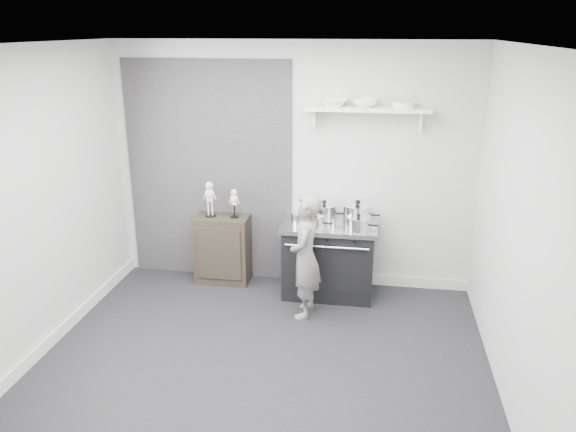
# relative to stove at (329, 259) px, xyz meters

# --- Properties ---
(ground) EXTENTS (4.00, 4.00, 0.00)m
(ground) POSITION_rel_stove_xyz_m (-0.46, -1.48, -0.41)
(ground) COLOR black
(ground) RESTS_ON ground
(room_shell) EXTENTS (4.02, 3.62, 2.71)m
(room_shell) POSITION_rel_stove_xyz_m (-0.55, -1.33, 1.23)
(room_shell) COLOR silver
(room_shell) RESTS_ON ground
(wall_shelf) EXTENTS (1.30, 0.26, 0.24)m
(wall_shelf) POSITION_rel_stove_xyz_m (0.34, 0.20, 1.60)
(wall_shelf) COLOR silver
(wall_shelf) RESTS_ON room_shell
(stove) EXTENTS (1.02, 0.64, 0.82)m
(stove) POSITION_rel_stove_xyz_m (0.00, 0.00, 0.00)
(stove) COLOR black
(stove) RESTS_ON ground
(side_cabinet) EXTENTS (0.61, 0.35, 0.79)m
(side_cabinet) POSITION_rel_stove_xyz_m (-1.23, 0.13, -0.02)
(side_cabinet) COLOR black
(side_cabinet) RESTS_ON ground
(child) EXTENTS (0.33, 0.48, 1.28)m
(child) POSITION_rel_stove_xyz_m (-0.19, -0.52, 0.23)
(child) COLOR slate
(child) RESTS_ON ground
(pot_front_left) EXTENTS (0.30, 0.21, 0.17)m
(pot_front_left) POSITION_rel_stove_xyz_m (-0.30, -0.07, 0.48)
(pot_front_left) COLOR silver
(pot_front_left) RESTS_ON stove
(pot_back_left) EXTENTS (0.37, 0.29, 0.23)m
(pot_back_left) POSITION_rel_stove_xyz_m (-0.08, 0.13, 0.50)
(pot_back_left) COLOR silver
(pot_back_left) RESTS_ON stove
(pot_back_right) EXTENTS (0.40, 0.32, 0.26)m
(pot_back_right) POSITION_rel_stove_xyz_m (0.29, 0.09, 0.51)
(pot_back_right) COLOR silver
(pot_back_right) RESTS_ON stove
(pot_front_right) EXTENTS (0.32, 0.23, 0.19)m
(pot_front_right) POSITION_rel_stove_xyz_m (0.31, -0.16, 0.48)
(pot_front_right) COLOR silver
(pot_front_right) RESTS_ON stove
(pot_front_center) EXTENTS (0.26, 0.17, 0.17)m
(pot_front_center) POSITION_rel_stove_xyz_m (-0.13, -0.16, 0.47)
(pot_front_center) COLOR silver
(pot_front_center) RESTS_ON stove
(skeleton_full) EXTENTS (0.13, 0.08, 0.46)m
(skeleton_full) POSITION_rel_stove_xyz_m (-1.36, 0.13, 0.61)
(skeleton_full) COLOR silver
(skeleton_full) RESTS_ON side_cabinet
(skeleton_torso) EXTENTS (0.11, 0.07, 0.38)m
(skeleton_torso) POSITION_rel_stove_xyz_m (-1.08, 0.13, 0.56)
(skeleton_torso) COLOR silver
(skeleton_torso) RESTS_ON side_cabinet
(bowl_large) EXTENTS (0.29, 0.29, 0.07)m
(bowl_large) POSITION_rel_stove_xyz_m (-0.01, 0.19, 1.66)
(bowl_large) COLOR white
(bowl_large) RESTS_ON wall_shelf
(bowl_small) EXTENTS (0.26, 0.26, 0.08)m
(bowl_small) POSITION_rel_stove_xyz_m (0.31, 0.19, 1.67)
(bowl_small) COLOR white
(bowl_small) RESTS_ON wall_shelf
(plate_stack) EXTENTS (0.24, 0.24, 0.06)m
(plate_stack) POSITION_rel_stove_xyz_m (0.70, 0.19, 1.66)
(plate_stack) COLOR silver
(plate_stack) RESTS_ON wall_shelf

